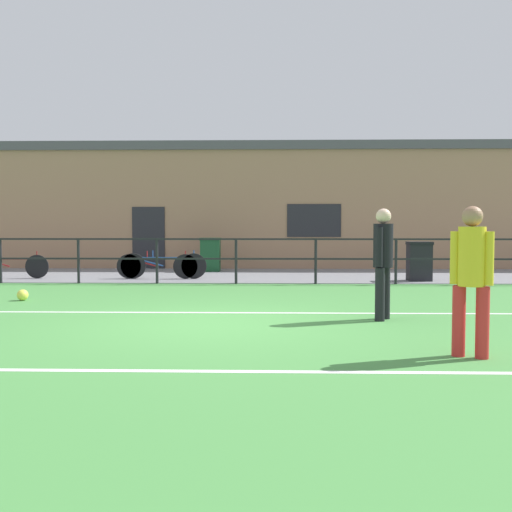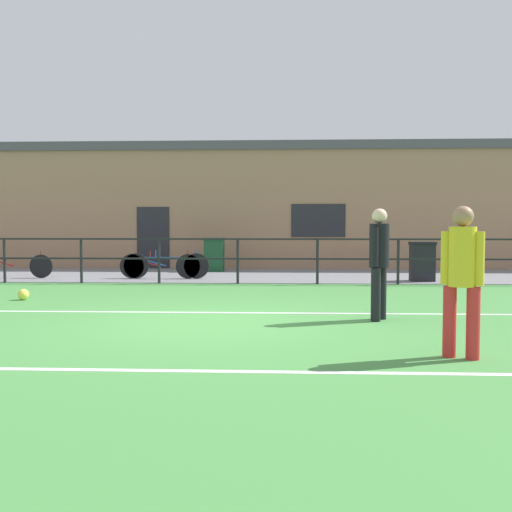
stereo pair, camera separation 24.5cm
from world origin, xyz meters
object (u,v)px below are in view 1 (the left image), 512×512
at_px(soccer_ball_match, 23,295).
at_px(bicycle_parked_2, 157,266).
at_px(bicycle_parked_1, 10,266).
at_px(bicycle_parked_3, 163,265).
at_px(player_goalkeeper, 383,257).
at_px(trash_bin_0, 210,254).
at_px(player_striker, 471,272).
at_px(trash_bin_1, 419,261).

bearing_deg(soccer_ball_match, bicycle_parked_2, 69.33).
xyz_separation_m(bicycle_parked_1, bicycle_parked_2, (4.07, 0.00, 0.01)).
relative_size(bicycle_parked_1, bicycle_parked_3, 0.91).
distance_m(bicycle_parked_1, bicycle_parked_2, 4.07).
height_order(player_goalkeeper, trash_bin_0, player_goalkeeper).
xyz_separation_m(player_striker, soccer_ball_match, (-7.07, 4.77, -0.84)).
bearing_deg(trash_bin_1, soccer_ball_match, -154.43).
relative_size(player_striker, bicycle_parked_1, 0.78).
relative_size(player_goalkeeper, trash_bin_1, 1.68).
distance_m(bicycle_parked_3, trash_bin_0, 2.83).
relative_size(player_striker, trash_bin_1, 1.63).
height_order(soccer_ball_match, bicycle_parked_1, bicycle_parked_1).
relative_size(player_goalkeeper, bicycle_parked_2, 0.78).
xyz_separation_m(soccer_ball_match, bicycle_parked_2, (1.74, 4.61, 0.26)).
distance_m(player_striker, trash_bin_0, 12.70).
distance_m(player_striker, bicycle_parked_1, 13.29).
relative_size(bicycle_parked_1, bicycle_parked_2, 0.97).
xyz_separation_m(player_goalkeeper, bicycle_parked_1, (-8.92, 6.79, -0.62)).
bearing_deg(player_striker, soccer_ball_match, -7.66).
height_order(player_goalkeeper, bicycle_parked_2, player_goalkeeper).
height_order(player_goalkeeper, player_striker, player_goalkeeper).
distance_m(player_striker, trash_bin_1, 9.12).
relative_size(bicycle_parked_2, trash_bin_0, 2.10).
bearing_deg(player_goalkeeper, trash_bin_0, 50.47).
bearing_deg(trash_bin_1, bicycle_parked_1, 177.82).
bearing_deg(bicycle_parked_2, bicycle_parked_3, -0.00).
xyz_separation_m(bicycle_parked_1, trash_bin_0, (5.26, 2.63, 0.20)).
bearing_deg(player_striker, trash_bin_0, -44.66).
height_order(bicycle_parked_3, trash_bin_1, trash_bin_1).
bearing_deg(player_goalkeeper, trash_bin_1, 10.50).
distance_m(player_goalkeeper, bicycle_parked_2, 8.37).
height_order(player_goalkeeper, soccer_ball_match, player_goalkeeper).
relative_size(soccer_ball_match, bicycle_parked_1, 0.10).
bearing_deg(bicycle_parked_1, player_goalkeeper, -37.28).
distance_m(player_goalkeeper, bicycle_parked_1, 11.23).
bearing_deg(bicycle_parked_3, soccer_ball_match, -112.55).
bearing_deg(trash_bin_0, trash_bin_1, -27.68).
distance_m(soccer_ball_match, bicycle_parked_3, 5.00).
bearing_deg(trash_bin_1, trash_bin_0, 152.32).
distance_m(player_goalkeeper, player_striker, 2.63).
bearing_deg(bicycle_parked_3, bicycle_parked_2, 180.00).
bearing_deg(bicycle_parked_1, soccer_ball_match, -63.18).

